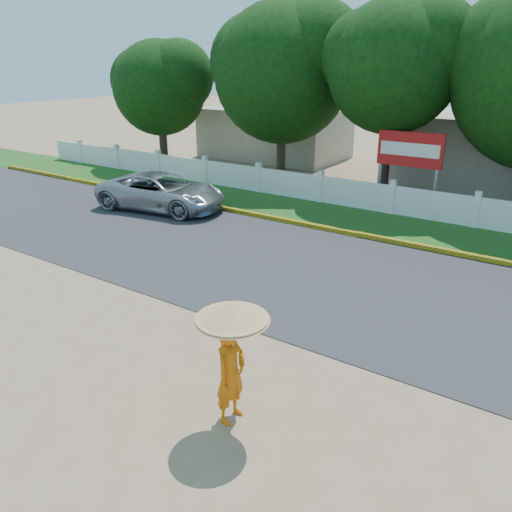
{
  "coord_description": "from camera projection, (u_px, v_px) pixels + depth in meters",
  "views": [
    {
      "loc": [
        5.87,
        -6.79,
        5.48
      ],
      "look_at": [
        0.0,
        2.0,
        1.3
      ],
      "focal_mm": 35.0,
      "sensor_mm": 36.0,
      "label": 1
    }
  ],
  "objects": [
    {
      "name": "billboard",
      "position": [
        410.0,
        154.0,
        18.94
      ],
      "size": [
        2.5,
        0.13,
        2.95
      ],
      "color": "gray",
      "rests_on": "ground"
    },
    {
      "name": "monk_with_parasol",
      "position": [
        231.0,
        346.0,
        7.66
      ],
      "size": [
        1.16,
        1.16,
        2.11
      ],
      "color": "#D6660B",
      "rests_on": "ground"
    },
    {
      "name": "grass_verge",
      "position": [
        376.0,
        223.0,
        17.83
      ],
      "size": [
        60.0,
        3.5,
        0.03
      ],
      "primitive_type": "cube",
      "color": "#2D601E",
      "rests_on": "ground"
    },
    {
      "name": "ground",
      "position": [
        202.0,
        344.0,
        10.29
      ],
      "size": [
        120.0,
        120.0,
        0.0
      ],
      "primitive_type": "plane",
      "color": "#9E8460",
      "rests_on": "ground"
    },
    {
      "name": "curb",
      "position": [
        357.0,
        234.0,
        16.49
      ],
      "size": [
        40.0,
        0.18,
        0.16
      ],
      "primitive_type": "cube",
      "color": "yellow",
      "rests_on": "ground"
    },
    {
      "name": "vehicle",
      "position": [
        162.0,
        192.0,
        19.3
      ],
      "size": [
        5.37,
        3.15,
        1.4
      ],
      "primitive_type": "imported",
      "rotation": [
        0.0,
        0.0,
        1.74
      ],
      "color": "#9A9EA2",
      "rests_on": "ground"
    },
    {
      "name": "road",
      "position": [
        306.0,
        272.0,
        13.77
      ],
      "size": [
        60.0,
        7.0,
        0.02
      ],
      "primitive_type": "cube",
      "color": "#38383A",
      "rests_on": "ground"
    },
    {
      "name": "fence",
      "position": [
        392.0,
        200.0,
        18.75
      ],
      "size": [
        40.0,
        0.1,
        1.1
      ],
      "primitive_type": "cube",
      "color": "silver",
      "rests_on": "ground"
    },
    {
      "name": "building_far",
      "position": [
        275.0,
        133.0,
        29.64
      ],
      "size": [
        8.0,
        5.0,
        2.8
      ],
      "primitive_type": "cube",
      "color": "#B7AD99",
      "rests_on": "ground"
    }
  ]
}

